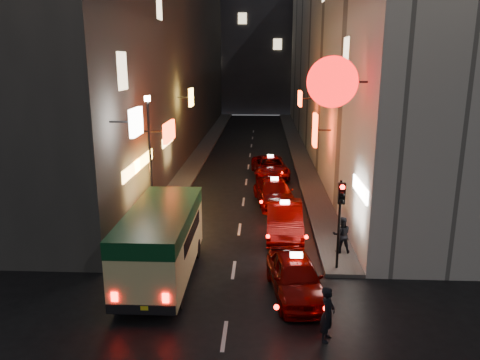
% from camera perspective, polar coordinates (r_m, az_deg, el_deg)
% --- Properties ---
extents(building_left, '(7.54, 52.00, 18.00)m').
position_cam_1_polar(building_left, '(43.24, -9.65, 15.69)').
color(building_left, '#3C3936').
rests_on(building_left, ground).
extents(building_right, '(8.29, 52.00, 18.00)m').
position_cam_1_polar(building_right, '(42.84, 12.59, 15.56)').
color(building_right, '#AFAAA0').
rests_on(building_right, ground).
extents(building_far, '(30.00, 10.00, 22.00)m').
position_cam_1_polar(building_far, '(74.34, 2.08, 16.87)').
color(building_far, '#36363B').
rests_on(building_far, ground).
extents(sidewalk_left, '(1.50, 52.00, 0.15)m').
position_cam_1_polar(sidewalk_left, '(43.34, -4.29, 3.98)').
color(sidewalk_left, '#4B4845').
rests_on(sidewalk_left, ground).
extents(sidewalk_right, '(1.50, 52.00, 0.15)m').
position_cam_1_polar(sidewalk_right, '(43.13, 7.01, 3.86)').
color(sidewalk_right, '#4B4845').
rests_on(sidewalk_right, ground).
extents(minibus, '(2.25, 6.36, 2.73)m').
position_cam_1_polar(minibus, '(17.45, -9.59, -6.74)').
color(minibus, '#D5CD85').
rests_on(minibus, ground).
extents(taxi_near, '(2.82, 5.43, 1.82)m').
position_cam_1_polar(taxi_near, '(16.57, 6.82, -11.22)').
color(taxi_near, '#630100').
rests_on(taxi_near, ground).
extents(taxi_second, '(2.38, 5.63, 1.95)m').
position_cam_1_polar(taxi_second, '(21.84, 5.44, -4.52)').
color(taxi_second, '#630100').
rests_on(taxi_second, ground).
extents(taxi_third, '(2.86, 5.42, 1.81)m').
position_cam_1_polar(taxi_third, '(26.43, 4.21, -1.25)').
color(taxi_third, '#630100').
rests_on(taxi_third, ground).
extents(taxi_far, '(2.65, 5.26, 1.78)m').
position_cam_1_polar(taxi_far, '(32.71, 3.70, 1.82)').
color(taxi_far, '#630100').
rests_on(taxi_far, ground).
extents(pedestrian_crossing, '(0.62, 0.74, 1.91)m').
position_cam_1_polar(pedestrian_crossing, '(14.25, 10.65, -15.37)').
color(pedestrian_crossing, black).
rests_on(pedestrian_crossing, ground).
extents(pedestrian_sidewalk, '(0.68, 0.44, 1.76)m').
position_cam_1_polar(pedestrian_sidewalk, '(19.96, 12.30, -6.25)').
color(pedestrian_sidewalk, black).
rests_on(pedestrian_sidewalk, sidewalk_right).
extents(traffic_light, '(0.26, 0.43, 3.50)m').
position_cam_1_polar(traffic_light, '(17.81, 12.17, -3.15)').
color(traffic_light, black).
rests_on(traffic_light, sidewalk_right).
extents(lamp_post, '(0.28, 0.28, 6.22)m').
position_cam_1_polar(lamp_post, '(22.33, -10.91, 3.24)').
color(lamp_post, black).
rests_on(lamp_post, sidewalk_left).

